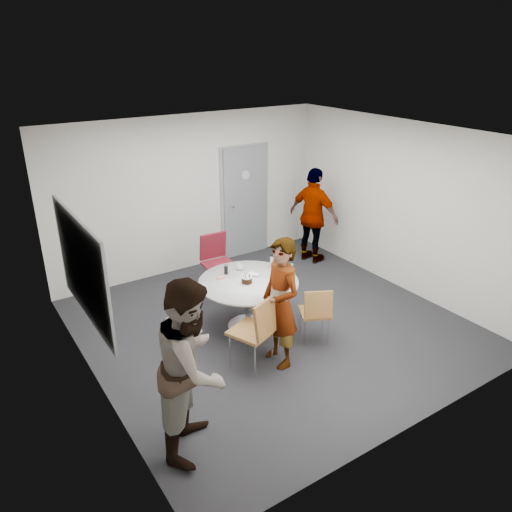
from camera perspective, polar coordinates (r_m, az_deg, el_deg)
floor at (r=7.27m, az=1.87°, el=-7.92°), size 5.00×5.00×0.00m
ceiling at (r=6.31m, az=2.20°, el=13.53°), size 5.00×5.00×0.00m
wall_back at (r=8.72m, az=-7.56°, el=7.02°), size 5.00×0.00×5.00m
wall_left at (r=5.72m, az=-18.92°, el=-3.09°), size 0.00×5.00×5.00m
wall_right at (r=8.30m, az=16.33°, el=5.41°), size 0.00×5.00×5.00m
wall_front at (r=5.05m, az=18.73°, el=-6.72°), size 5.00×0.00×5.00m
door at (r=9.31m, az=-1.31°, el=6.18°), size 1.02×0.17×2.12m
whiteboard at (r=5.87m, az=-19.21°, el=-1.38°), size 0.04×1.90×1.25m
table at (r=6.96m, az=-0.66°, el=-3.57°), size 1.39×1.39×1.02m
chair_near_left at (r=6.08m, az=0.24°, el=-8.07°), size 0.61×0.64×0.98m
chair_near_right at (r=6.69m, az=6.89°, el=-6.17°), size 0.53×0.55×0.82m
chair_far at (r=7.97m, az=-4.53°, el=-0.15°), size 0.50×0.53×0.98m
person_main at (r=6.10m, az=2.81°, el=-5.44°), size 0.41×0.62×1.68m
person_left at (r=4.91m, az=-7.28°, el=-12.41°), size 1.12×1.13×1.84m
person_right at (r=9.07m, az=6.61°, el=4.56°), size 0.68×1.10×1.75m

